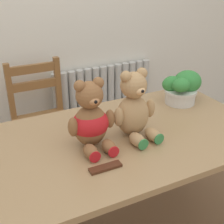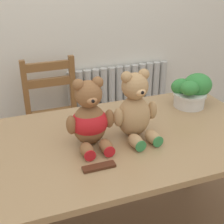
% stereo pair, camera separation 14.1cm
% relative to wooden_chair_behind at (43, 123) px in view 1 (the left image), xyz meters
% --- Properties ---
extents(radiator, '(0.90, 0.10, 0.71)m').
position_rel_wooden_chair_behind_xyz_m(radiator, '(0.60, 0.27, -0.13)').
color(radiator, beige).
rests_on(radiator, ground_plane).
extents(dining_table, '(1.55, 0.79, 0.74)m').
position_rel_wooden_chair_behind_xyz_m(dining_table, '(0.11, -0.84, 0.20)').
color(dining_table, '#9E7A51').
rests_on(dining_table, ground_plane).
extents(wooden_chair_behind, '(0.39, 0.45, 0.87)m').
position_rel_wooden_chair_behind_xyz_m(wooden_chair_behind, '(0.00, 0.00, 0.00)').
color(wooden_chair_behind, brown).
rests_on(wooden_chair_behind, ground_plane).
extents(teddy_bear_left, '(0.22, 0.22, 0.32)m').
position_rel_wooden_chair_behind_xyz_m(teddy_bear_left, '(0.02, -0.85, 0.42)').
color(teddy_bear_left, brown).
rests_on(teddy_bear_left, dining_table).
extents(teddy_bear_right, '(0.23, 0.23, 0.32)m').
position_rel_wooden_chair_behind_xyz_m(teddy_bear_right, '(0.24, -0.85, 0.43)').
color(teddy_bear_right, tan).
rests_on(teddy_bear_right, dining_table).
extents(potted_plant, '(0.23, 0.19, 0.19)m').
position_rel_wooden_chair_behind_xyz_m(potted_plant, '(0.68, -0.65, 0.38)').
color(potted_plant, beige).
rests_on(potted_plant, dining_table).
extents(chocolate_bar, '(0.14, 0.04, 0.01)m').
position_rel_wooden_chair_behind_xyz_m(chocolate_bar, '(-0.00, -1.04, 0.30)').
color(chocolate_bar, '#472314').
rests_on(chocolate_bar, dining_table).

